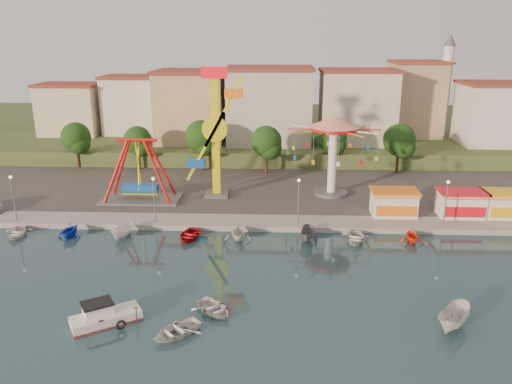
{
  "coord_description": "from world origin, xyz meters",
  "views": [
    {
      "loc": [
        5.42,
        -39.13,
        20.71
      ],
      "look_at": [
        3.28,
        14.0,
        4.0
      ],
      "focal_mm": 35.0,
      "sensor_mm": 36.0,
      "label": 1
    }
  ],
  "objects_px": {
    "skiff": "(454,319)",
    "cabin_motorboat": "(104,317)",
    "wave_swinger": "(334,138)",
    "kamikaze_tower": "(218,137)",
    "rowboat_a": "(214,308)",
    "pirate_ship_ride": "(139,171)"
  },
  "relations": [
    {
      "from": "wave_swinger",
      "to": "kamikaze_tower",
      "type": "bearing_deg",
      "value": -174.27
    },
    {
      "from": "kamikaze_tower",
      "to": "rowboat_a",
      "type": "height_order",
      "value": "kamikaze_tower"
    },
    {
      "from": "kamikaze_tower",
      "to": "skiff",
      "type": "relative_size",
      "value": 3.78
    },
    {
      "from": "wave_swinger",
      "to": "cabin_motorboat",
      "type": "xyz_separation_m",
      "value": [
        -20.15,
        -30.85,
        -7.72
      ]
    },
    {
      "from": "rowboat_a",
      "to": "skiff",
      "type": "xyz_separation_m",
      "value": [
        17.96,
        -1.56,
        0.46
      ]
    },
    {
      "from": "wave_swinger",
      "to": "cabin_motorboat",
      "type": "distance_m",
      "value": 37.65
    },
    {
      "from": "cabin_motorboat",
      "to": "rowboat_a",
      "type": "height_order",
      "value": "cabin_motorboat"
    },
    {
      "from": "pirate_ship_ride",
      "to": "cabin_motorboat",
      "type": "height_order",
      "value": "pirate_ship_ride"
    },
    {
      "from": "cabin_motorboat",
      "to": "skiff",
      "type": "bearing_deg",
      "value": -31.88
    },
    {
      "from": "pirate_ship_ride",
      "to": "wave_swinger",
      "type": "height_order",
      "value": "wave_swinger"
    },
    {
      "from": "pirate_ship_ride",
      "to": "kamikaze_tower",
      "type": "xyz_separation_m",
      "value": [
        9.8,
        1.92,
        4.15
      ]
    },
    {
      "from": "skiff",
      "to": "cabin_motorboat",
      "type": "bearing_deg",
      "value": -141.45
    },
    {
      "from": "cabin_motorboat",
      "to": "pirate_ship_ride",
      "type": "bearing_deg",
      "value": 66.74
    },
    {
      "from": "rowboat_a",
      "to": "skiff",
      "type": "distance_m",
      "value": 18.04
    },
    {
      "from": "pirate_ship_ride",
      "to": "rowboat_a",
      "type": "distance_m",
      "value": 28.82
    },
    {
      "from": "kamikaze_tower",
      "to": "skiff",
      "type": "height_order",
      "value": "kamikaze_tower"
    },
    {
      "from": "cabin_motorboat",
      "to": "rowboat_a",
      "type": "distance_m",
      "value": 8.26
    },
    {
      "from": "pirate_ship_ride",
      "to": "skiff",
      "type": "height_order",
      "value": "pirate_ship_ride"
    },
    {
      "from": "cabin_motorboat",
      "to": "skiff",
      "type": "distance_m",
      "value": 26.03
    },
    {
      "from": "pirate_ship_ride",
      "to": "kamikaze_tower",
      "type": "bearing_deg",
      "value": 11.09
    },
    {
      "from": "rowboat_a",
      "to": "kamikaze_tower",
      "type": "bearing_deg",
      "value": 53.2
    },
    {
      "from": "kamikaze_tower",
      "to": "wave_swinger",
      "type": "relative_size",
      "value": 1.42
    }
  ]
}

